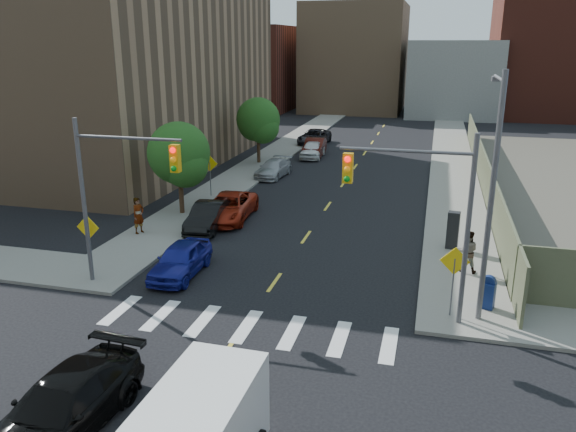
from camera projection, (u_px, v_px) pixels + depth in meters
The scene contains 29 objects.
ground at pixel (200, 390), 16.58m from camera, with size 160.00×160.00×0.00m, color black.
sidewalk_nw at pixel (293, 142), 56.75m from camera, with size 3.50×73.00×0.15m, color gray.
sidewalk_ne at pixel (451, 150), 52.98m from camera, with size 3.50×73.00×0.15m, color gray.
fence_north at pixel (483, 168), 39.72m from camera, with size 0.12×44.00×2.50m, color #575B3F.
building_nw at pixel (95, 64), 47.25m from camera, with size 22.00×30.00×16.00m, color #8C6B4C.
bg_bldg_west at pixel (248, 68), 84.77m from camera, with size 14.00×18.00×12.00m, color #592319.
bg_bldg_midwest at pixel (356, 58), 82.28m from camera, with size 14.00×16.00×15.00m, color #8C6B4C.
bg_bldg_center at pixel (453, 78), 77.77m from camera, with size 12.00×16.00×10.00m, color gray.
bg_bldg_east at pixel (563, 56), 75.31m from camera, with size 18.00×18.00×16.00m, color #592319.
signal_nw at pixel (115, 182), 22.23m from camera, with size 4.59×0.30×7.00m.
signal_ne at pixel (424, 203), 19.31m from camera, with size 4.59×0.30×7.00m.
streetlight_ne at pixel (492, 181), 19.40m from camera, with size 0.25×3.70×9.00m.
warn_sign_nw at pixel (89, 234), 23.88m from camera, with size 1.06×0.06×2.83m.
warn_sign_ne at pixel (454, 269), 20.23m from camera, with size 1.06×0.06×2.83m.
warn_sign_midwest at pixel (210, 168), 36.35m from camera, with size 1.06×0.06×2.83m.
tree_west_near at pixel (179, 157), 32.30m from camera, with size 3.66×3.64×5.52m.
tree_west_far at pixel (258, 122), 46.15m from camera, with size 3.66×3.64×5.52m.
parked_car_blue at pixel (181, 260), 24.54m from camera, with size 1.70×4.22×1.44m, color navy.
parked_car_black at pixel (208, 216), 30.61m from camera, with size 1.53×4.39×1.45m, color black.
parked_car_red at pixel (229, 207), 32.26m from camera, with size 2.45×5.31×1.48m, color #A12410.
parked_car_silver at pixel (273, 169), 42.46m from camera, with size 1.80×4.43×1.28m, color #A4A6AB.
parked_car_white at pixel (312, 150), 49.39m from camera, with size 1.76×4.37×1.49m, color silver.
parked_car_maroon at pixel (315, 147), 50.35m from camera, with size 1.63×4.69×1.54m, color #43140D.
parked_car_grey at pixel (314, 137), 55.95m from camera, with size 2.45×5.32×1.48m, color black.
black_sedan at pixel (63, 406), 14.58m from camera, with size 2.15×5.30×1.54m, color black.
mailbox at pixel (488, 292), 21.18m from camera, with size 0.64×0.56×1.31m.
payphone at pixel (453, 230), 27.25m from camera, with size 0.55×0.45×1.85m, color black.
pedestrian_west at pixel (138, 215), 29.43m from camera, with size 0.71×0.46×1.94m, color gray.
pedestrian_east at pixel (467, 252), 24.40m from camera, with size 0.93×0.72×1.90m, color gray.
Camera 1 is at (6.18, -13.16, 9.84)m, focal length 35.00 mm.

